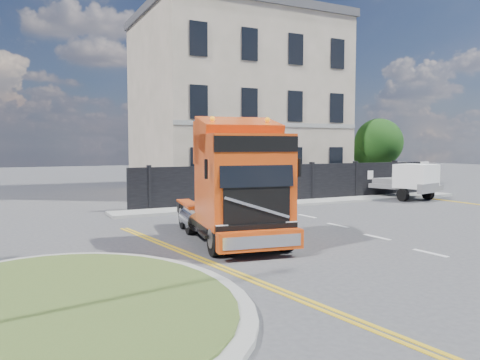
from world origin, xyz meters
TOP-DOWN VIEW (x-y plane):
  - ground at (0.00, 0.00)m, footprint 120.00×120.00m
  - traffic_island at (-7.00, -3.00)m, footprint 6.80×6.80m
  - hoarding_fence at (6.55, 9.00)m, footprint 18.80×0.25m
  - georgian_building at (6.00, 16.50)m, footprint 12.30×10.30m
  - tree at (14.38, 12.10)m, footprint 3.20×3.20m
  - pavement_far at (6.00, 8.10)m, footprint 20.00×1.60m
  - truck at (-1.61, 0.69)m, footprint 3.25×6.50m
  - flatbed_pickup at (12.11, 7.08)m, footprint 3.09×5.14m

SIDE VIEW (x-z plane):
  - ground at x=0.00m, z-range 0.00..0.00m
  - pavement_far at x=6.00m, z-range 0.00..0.12m
  - traffic_island at x=-7.00m, z-range 0.00..0.16m
  - hoarding_fence at x=6.55m, z-range 0.00..2.00m
  - flatbed_pickup at x=12.11m, z-range 0.08..2.06m
  - truck at x=-1.61m, z-range -0.19..3.53m
  - tree at x=14.38m, z-range 0.65..5.45m
  - georgian_building at x=6.00m, z-range -0.63..12.17m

